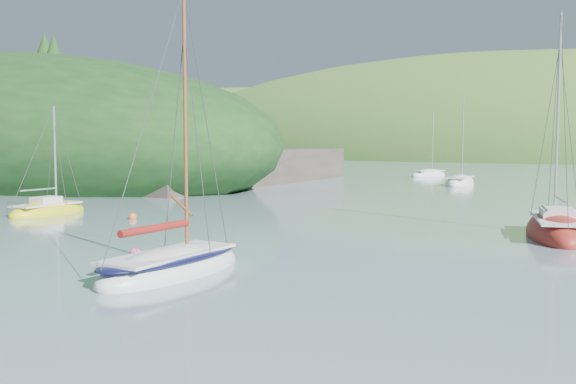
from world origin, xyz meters
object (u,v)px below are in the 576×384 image
Objects in this scene: sloop_red at (557,232)px; sailboat_yellow at (48,212)px; distant_sloop_a at (460,183)px; distant_sloop_c at (429,175)px; daysailer_white at (172,267)px.

sailboat_yellow is (-26.24, -9.11, -0.04)m from sloop_red.
distant_sloop_c is (-9.55, 12.89, -0.01)m from distant_sloop_a.
daysailer_white is 19.96m from sailboat_yellow.
daysailer_white is 1.03× the size of distant_sloop_a.
daysailer_white is at bearing -29.85° from sailboat_yellow.
sloop_red is 1.57× the size of sailboat_yellow.
daysailer_white is 1.42× the size of sailboat_yellow.
sloop_red is 35.26m from distant_sloop_a.
distant_sloop_a is at bearing 93.42° from daysailer_white.
sailboat_yellow is at bearing 177.26° from sloop_red.
distant_sloop_a is at bearing -41.05° from distant_sloop_c.
sloop_red is at bearing 56.34° from daysailer_white.
sloop_red reaches higher than distant_sloop_a.
daysailer_white is 62.76m from distant_sloop_c.
distant_sloop_c is at bearing 99.98° from sloop_red.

